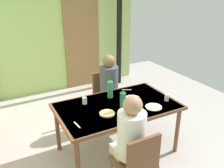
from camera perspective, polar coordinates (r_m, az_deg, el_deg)
ground_plane at (r=3.46m, az=-3.85°, el=-17.06°), size 6.77×6.77×0.00m
wall_back at (r=5.22m, az=-16.49°, el=13.16°), size 4.25×0.10×2.86m
door_wooden at (r=5.45m, az=-7.18°, el=9.63°), size 0.80×0.05×2.00m
stove_pipe_column at (r=5.47m, az=1.77°, el=14.44°), size 0.12×0.12×2.86m
dining_table at (r=3.20m, az=1.27°, el=-6.11°), size 1.60×0.96×0.74m
chair_near_diner at (r=2.62m, az=6.02°, el=-18.35°), size 0.40×0.40×0.87m
chair_far_diner at (r=4.03m, az=-1.51°, el=-2.50°), size 0.40×0.40×0.87m
person_near_diner at (r=2.53m, az=4.55°, el=-11.74°), size 0.30×0.37×0.77m
person_far_diner at (r=3.81m, az=-0.64°, el=0.60°), size 0.30×0.37×0.77m
water_bottle_green_near at (r=2.97m, az=2.62°, el=-4.19°), size 0.07×0.07×0.29m
water_bottle_green_far at (r=3.33m, az=-0.46°, el=-1.19°), size 0.08×0.08×0.28m
dinner_plate_near_left at (r=3.35m, az=4.92°, el=-3.43°), size 0.20×0.20×0.01m
dinner_plate_near_right at (r=3.15m, az=9.99°, el=-5.48°), size 0.22×0.22×0.01m
drinking_glass_by_near_diner at (r=3.20m, az=-6.64°, el=-4.00°), size 0.06×0.06×0.10m
drinking_glass_by_far_diner at (r=3.35m, az=13.04°, el=-3.19°), size 0.06×0.06×0.10m
bread_plate_sliced at (r=2.95m, az=-1.20°, el=-7.10°), size 0.19×0.19×0.02m
cutlery_knife_near at (r=2.77m, az=-8.43°, el=-9.70°), size 0.03×0.15×0.00m
cutlery_fork_near at (r=3.62m, az=3.52°, el=-1.40°), size 0.14×0.08×0.00m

